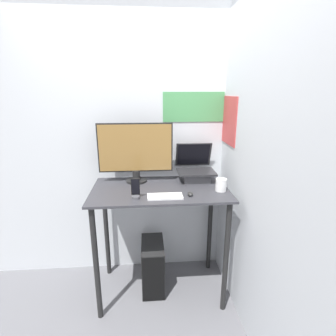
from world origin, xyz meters
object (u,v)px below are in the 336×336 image
laptop (196,171)px  computer_tower (153,265)px  cell_phone (136,192)px  monitor (136,153)px  keyboard (165,196)px  mouse (190,194)px

laptop → computer_tower: (-0.41, -0.16, -0.87)m
cell_phone → computer_tower: (0.13, 0.24, -0.85)m
laptop → cell_phone: size_ratio=2.08×
monitor → keyboard: 0.53m
monitor → keyboard: size_ratio=2.41×
mouse → computer_tower: mouse is taller
computer_tower → mouse: bearing=-36.6°
monitor → mouse: (0.43, -0.38, -0.26)m
laptop → cell_phone: 0.67m
keyboard → monitor: bearing=120.9°
cell_phone → mouse: bearing=1.8°
cell_phone → monitor: bearing=91.0°
laptop → computer_tower: 0.98m
keyboard → mouse: bearing=3.7°
laptop → mouse: bearing=-106.4°
laptop → computer_tower: laptop is taller
laptop → computer_tower: size_ratio=0.73×
laptop → keyboard: (-0.31, -0.39, -0.07)m
monitor → laptop: bearing=0.4°
laptop → mouse: laptop is taller
keyboard → computer_tower: (-0.10, 0.24, -0.80)m
monitor → keyboard: bearing=-59.1°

